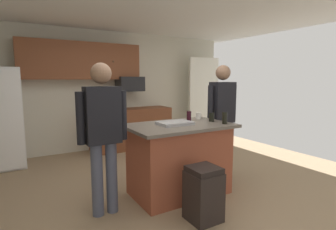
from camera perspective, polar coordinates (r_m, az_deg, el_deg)
floor at (r=3.78m, az=-1.52°, el=-16.57°), size 7.04×7.04×0.00m
back_wall at (r=6.05m, az=-14.59°, el=5.10°), size 6.40×0.10×2.60m
french_door_window_panel at (r=6.91m, az=7.72°, el=3.92°), size 0.90×0.06×2.00m
cabinet_run_upper at (r=5.76m, az=-18.13°, el=11.07°), size 2.40×0.38×0.75m
cabinet_run_lower at (r=6.04m, az=-7.98°, el=-2.85°), size 1.80×0.63×0.90m
microwave_over_range at (r=5.96m, az=-8.24°, el=6.68°), size 0.56×0.40×0.32m
kitchen_island at (r=3.62m, az=2.44°, el=-9.44°), size 1.39×0.89×0.96m
person_guest_left at (r=3.04m, az=-13.94°, el=-2.88°), size 0.57×0.23×1.74m
person_guest_right at (r=4.30m, az=11.62°, el=0.64°), size 0.57×0.23×1.78m
mug_blue_stoneware at (r=3.99m, az=6.60°, el=-0.18°), size 0.12×0.08×0.10m
glass_dark_ale at (r=3.61m, az=12.18°, el=-0.65°), size 0.07×0.07×0.16m
glass_pilsner at (r=3.77m, az=9.43°, el=-0.48°), size 0.08×0.08×0.12m
glass_stout_tall at (r=3.79m, az=4.57°, el=-0.21°), size 0.06×0.06×0.14m
serving_tray at (r=3.47m, az=1.51°, el=-1.79°), size 0.44×0.30×0.04m
trash_bin at (r=3.05m, az=7.69°, el=-16.59°), size 0.34×0.34×0.61m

